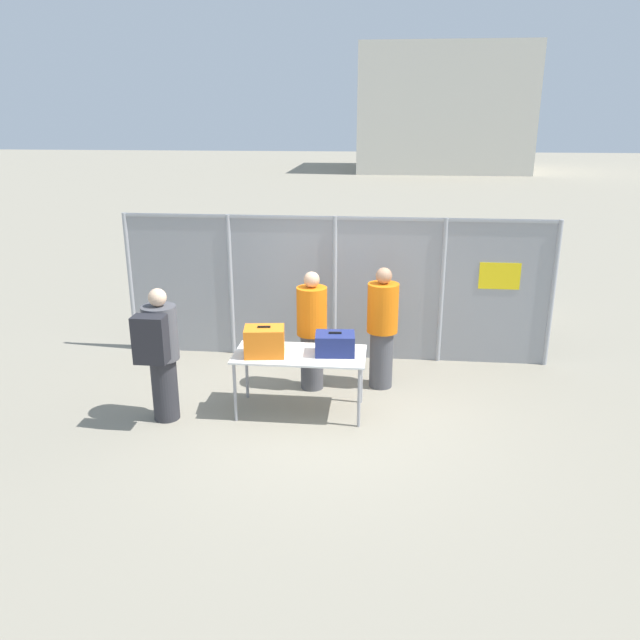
{
  "coord_description": "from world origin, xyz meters",
  "views": [
    {
      "loc": [
        0.73,
        -7.19,
        3.64
      ],
      "look_at": [
        -0.08,
        0.63,
        1.05
      ],
      "focal_mm": 35.0,
      "sensor_mm": 36.0,
      "label": 1
    }
  ],
  "objects_px": {
    "suitcase_navy": "(335,344)",
    "utility_trailer": "(443,289)",
    "inspection_table": "(300,358)",
    "security_worker_near": "(312,329)",
    "security_worker_far": "(382,327)",
    "traveler_hooded": "(160,351)",
    "suitcase_orange": "(264,341)"
  },
  "relations": [
    {
      "from": "suitcase_navy",
      "to": "utility_trailer",
      "type": "xyz_separation_m",
      "value": [
        1.73,
        4.53,
        -0.49
      ]
    },
    {
      "from": "inspection_table",
      "to": "suitcase_navy",
      "type": "xyz_separation_m",
      "value": [
        0.44,
        0.04,
        0.2
      ]
    },
    {
      "from": "security_worker_near",
      "to": "inspection_table",
      "type": "bearing_deg",
      "value": 102.78
    },
    {
      "from": "inspection_table",
      "to": "security_worker_far",
      "type": "relative_size",
      "value": 0.96
    },
    {
      "from": "security_worker_far",
      "to": "utility_trailer",
      "type": "distance_m",
      "value": 3.86
    },
    {
      "from": "traveler_hooded",
      "to": "security_worker_near",
      "type": "relative_size",
      "value": 1.01
    },
    {
      "from": "traveler_hooded",
      "to": "security_worker_near",
      "type": "bearing_deg",
      "value": 24.15
    },
    {
      "from": "security_worker_near",
      "to": "utility_trailer",
      "type": "bearing_deg",
      "value": -101.18
    },
    {
      "from": "suitcase_navy",
      "to": "security_worker_far",
      "type": "xyz_separation_m",
      "value": [
        0.58,
        0.87,
        -0.05
      ]
    },
    {
      "from": "suitcase_orange",
      "to": "utility_trailer",
      "type": "xyz_separation_m",
      "value": [
        2.6,
        4.66,
        -0.54
      ]
    },
    {
      "from": "suitcase_orange",
      "to": "security_worker_far",
      "type": "relative_size",
      "value": 0.31
    },
    {
      "from": "inspection_table",
      "to": "suitcase_navy",
      "type": "bearing_deg",
      "value": 4.78
    },
    {
      "from": "security_worker_near",
      "to": "security_worker_far",
      "type": "relative_size",
      "value": 0.98
    },
    {
      "from": "traveler_hooded",
      "to": "security_worker_far",
      "type": "bearing_deg",
      "value": 16.17
    },
    {
      "from": "inspection_table",
      "to": "utility_trailer",
      "type": "relative_size",
      "value": 0.47
    },
    {
      "from": "suitcase_orange",
      "to": "security_worker_far",
      "type": "distance_m",
      "value": 1.76
    },
    {
      "from": "inspection_table",
      "to": "traveler_hooded",
      "type": "height_order",
      "value": "traveler_hooded"
    },
    {
      "from": "suitcase_navy",
      "to": "suitcase_orange",
      "type": "bearing_deg",
      "value": -171.1
    },
    {
      "from": "security_worker_near",
      "to": "security_worker_far",
      "type": "height_order",
      "value": "security_worker_far"
    },
    {
      "from": "inspection_table",
      "to": "security_worker_far",
      "type": "xyz_separation_m",
      "value": [
        1.02,
        0.9,
        0.15
      ]
    },
    {
      "from": "security_worker_near",
      "to": "security_worker_far",
      "type": "bearing_deg",
      "value": -153.13
    },
    {
      "from": "traveler_hooded",
      "to": "security_worker_near",
      "type": "distance_m",
      "value": 2.08
    },
    {
      "from": "suitcase_orange",
      "to": "security_worker_near",
      "type": "relative_size",
      "value": 0.32
    },
    {
      "from": "utility_trailer",
      "to": "inspection_table",
      "type": "bearing_deg",
      "value": -115.48
    },
    {
      "from": "traveler_hooded",
      "to": "security_worker_far",
      "type": "height_order",
      "value": "security_worker_far"
    },
    {
      "from": "inspection_table",
      "to": "utility_trailer",
      "type": "distance_m",
      "value": 5.06
    },
    {
      "from": "suitcase_navy",
      "to": "security_worker_near",
      "type": "xyz_separation_m",
      "value": [
        -0.37,
        0.71,
        -0.07
      ]
    },
    {
      "from": "suitcase_navy",
      "to": "utility_trailer",
      "type": "height_order",
      "value": "suitcase_navy"
    },
    {
      "from": "suitcase_navy",
      "to": "security_worker_far",
      "type": "bearing_deg",
      "value": 56.21
    },
    {
      "from": "suitcase_orange",
      "to": "inspection_table",
      "type": "bearing_deg",
      "value": 13.05
    },
    {
      "from": "security_worker_near",
      "to": "suitcase_orange",
      "type": "bearing_deg",
      "value": 77.69
    },
    {
      "from": "traveler_hooded",
      "to": "utility_trailer",
      "type": "relative_size",
      "value": 0.48
    }
  ]
}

